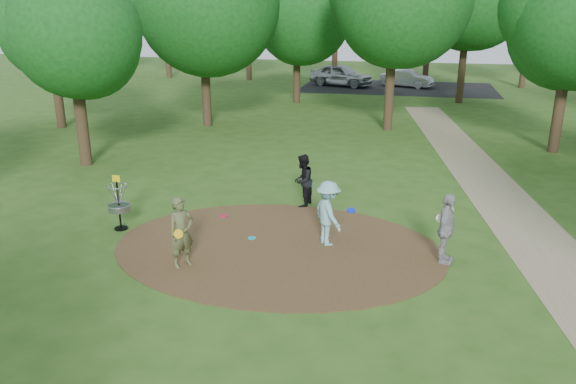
# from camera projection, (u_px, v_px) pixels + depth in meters

# --- Properties ---
(ground) EXTENTS (100.00, 100.00, 0.00)m
(ground) POSITION_uv_depth(u_px,v_px,m) (278.00, 248.00, 14.22)
(ground) COLOR #2D5119
(ground) RESTS_ON ground
(dirt_clearing) EXTENTS (8.40, 8.40, 0.02)m
(dirt_clearing) POSITION_uv_depth(u_px,v_px,m) (278.00, 247.00, 14.22)
(dirt_clearing) COLOR #47301C
(dirt_clearing) RESTS_ON ground
(footpath) EXTENTS (7.55, 39.89, 0.01)m
(footpath) POSITION_uv_depth(u_px,v_px,m) (536.00, 239.00, 14.75)
(footpath) COLOR #8C7A5B
(footpath) RESTS_ON ground
(parking_lot) EXTENTS (14.00, 8.00, 0.01)m
(parking_lot) POSITION_uv_depth(u_px,v_px,m) (397.00, 88.00, 41.60)
(parking_lot) COLOR black
(parking_lot) RESTS_ON ground
(player_observer_with_disc) EXTENTS (0.71, 0.74, 1.70)m
(player_observer_with_disc) POSITION_uv_depth(u_px,v_px,m) (181.00, 232.00, 12.97)
(player_observer_with_disc) COLOR #525933
(player_observer_with_disc) RESTS_ON ground
(player_throwing_with_disc) EXTENTS (1.28, 1.25, 1.69)m
(player_throwing_with_disc) POSITION_uv_depth(u_px,v_px,m) (328.00, 213.00, 14.16)
(player_throwing_with_disc) COLOR #83BEC4
(player_throwing_with_disc) RESTS_ON ground
(player_walking_with_disc) EXTENTS (0.73, 0.87, 1.61)m
(player_walking_with_disc) POSITION_uv_depth(u_px,v_px,m) (303.00, 181.00, 16.95)
(player_walking_with_disc) COLOR black
(player_walking_with_disc) RESTS_ON ground
(player_waiting_with_disc) EXTENTS (0.64, 1.07, 1.72)m
(player_waiting_with_disc) POSITION_uv_depth(u_px,v_px,m) (446.00, 229.00, 13.15)
(player_waiting_with_disc) COLOR #9D9C9F
(player_waiting_with_disc) RESTS_ON ground
(disc_ground_cyan) EXTENTS (0.22, 0.22, 0.02)m
(disc_ground_cyan) POSITION_uv_depth(u_px,v_px,m) (252.00, 238.00, 14.74)
(disc_ground_cyan) COLOR #18A6C3
(disc_ground_cyan) RESTS_ON dirt_clearing
(disc_ground_red) EXTENTS (0.22, 0.22, 0.02)m
(disc_ground_red) POSITION_uv_depth(u_px,v_px,m) (223.00, 216.00, 16.27)
(disc_ground_red) COLOR red
(disc_ground_red) RESTS_ON dirt_clearing
(car_left) EXTENTS (5.13, 3.43, 1.62)m
(car_left) POSITION_uv_depth(u_px,v_px,m) (341.00, 75.00, 42.22)
(car_left) COLOR #A6A9AD
(car_left) RESTS_ON ground
(car_right) EXTENTS (4.08, 2.49, 1.27)m
(car_right) POSITION_uv_depth(u_px,v_px,m) (407.00, 79.00, 41.70)
(car_right) COLOR #B2B3BA
(car_right) RESTS_ON ground
(disc_golf_basket) EXTENTS (0.63, 0.63, 1.54)m
(disc_golf_basket) POSITION_uv_depth(u_px,v_px,m) (118.00, 199.00, 15.13)
(disc_golf_basket) COLOR black
(disc_golf_basket) RESTS_ON ground
(tree_ring) EXTENTS (37.22, 45.70, 9.15)m
(tree_ring) POSITION_uv_depth(u_px,v_px,m) (372.00, 20.00, 21.20)
(tree_ring) COLOR #332316
(tree_ring) RESTS_ON ground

